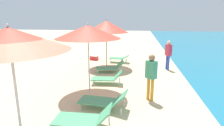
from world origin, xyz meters
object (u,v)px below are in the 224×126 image
umbrella_nearest (9,39)px  cooler_box (94,58)px  umbrella_farthest (106,26)px  person_walking_near (151,73)px  lounger_farthest_inland (111,67)px  person_walking_mid (168,52)px  lounger_farthest_shoreside (119,58)px  lounger_nearest_shoreside (84,118)px  umbrella_second (88,32)px  lounger_second_inland (104,100)px  lounger_second_shoreside (108,78)px

umbrella_nearest → cooler_box: size_ratio=4.65×
umbrella_farthest → person_walking_near: umbrella_farthest is taller
lounger_farthest_inland → person_walking_near: (1.93, -3.29, 0.73)m
person_walking_mid → umbrella_farthest: bearing=153.7°
lounger_farthest_shoreside → cooler_box: (-1.82, 0.49, -0.16)m
umbrella_nearest → lounger_nearest_shoreside: (0.90, 1.29, -2.21)m
umbrella_second → umbrella_nearest: bearing=-96.0°
umbrella_farthest → lounger_farthest_inland: bearing=-69.2°
lounger_nearest_shoreside → umbrella_farthest: 6.73m
lounger_second_inland → person_walking_near: 1.88m
lounger_nearest_shoreside → lounger_second_shoreside: 3.48m
lounger_second_shoreside → cooler_box: 4.93m
umbrella_second → umbrella_farthest: size_ratio=0.96×
person_walking_mid → lounger_nearest_shoreside: bearing=-140.4°
person_walking_mid → lounger_farthest_shoreside: bearing=130.6°
cooler_box → umbrella_farthest: bearing=-55.1°
lounger_farthest_shoreside → person_walking_mid: 3.23m
lounger_farthest_shoreside → umbrella_nearest: bearing=87.2°
lounger_nearest_shoreside → lounger_second_shoreside: (0.02, 3.48, -0.01)m
umbrella_second → lounger_farthest_shoreside: bearing=83.3°
lounger_second_inland → person_walking_mid: bearing=-111.5°
lounger_nearest_shoreside → person_walking_near: bearing=-132.8°
cooler_box → lounger_nearest_shoreside: bearing=-78.0°
lounger_nearest_shoreside → lounger_farthest_inland: bearing=-89.9°
lounger_farthest_inland → person_walking_mid: size_ratio=0.98×
umbrella_farthest → lounger_farthest_shoreside: bearing=63.0°
umbrella_second → lounger_second_shoreside: 2.41m
umbrella_second → lounger_second_inland: 2.55m
lounger_farthest_inland → lounger_second_inland: bearing=83.0°
lounger_second_shoreside → umbrella_farthest: 3.62m
lounger_nearest_shoreside → lounger_second_inland: (0.31, 1.15, 0.01)m
lounger_farthest_shoreside → lounger_farthest_inland: (-0.23, -2.27, -0.03)m
lounger_nearest_shoreside → lounger_farthest_inland: (-0.13, 5.33, -0.01)m
umbrella_nearest → person_walking_mid: 8.65m
umbrella_second → person_walking_near: 2.70m
lounger_second_inland → lounger_farthest_shoreside: bearing=-82.3°
lounger_second_inland → umbrella_farthest: 5.68m
lounger_nearest_shoreside → umbrella_nearest: bearing=54.0°
person_walking_near → cooler_box: size_ratio=2.79×
lounger_nearest_shoreside → umbrella_second: (-0.51, 2.39, 2.08)m
lounger_farthest_inland → cooler_box: size_ratio=2.71×
lounger_farthest_shoreside → person_walking_mid: bearing=159.2°
umbrella_second → person_walking_near: (2.31, -0.35, -1.36)m
lounger_second_shoreside → lounger_farthest_inland: lounger_farthest_inland is taller
lounger_farthest_shoreside → lounger_second_inland: bearing=95.4°
lounger_farthest_shoreside → person_walking_mid: size_ratio=0.79×
umbrella_farthest → cooler_box: umbrella_farthest is taller
person_walking_mid → umbrella_nearest: bearing=-142.1°
lounger_second_shoreside → lounger_farthest_shoreside: size_ratio=1.06×
lounger_second_shoreside → lounger_second_inland: bearing=91.6°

